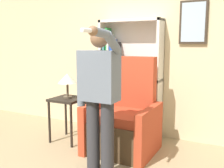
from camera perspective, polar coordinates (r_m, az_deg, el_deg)
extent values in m
cube|color=beige|center=(4.28, 5.91, 7.70)|extent=(8.00, 0.06, 2.80)
cube|color=#33281E|center=(4.01, 17.29, 12.71)|extent=(0.39, 0.04, 0.61)
cube|color=#9EB2C6|center=(3.99, 17.24, 12.73)|extent=(0.33, 0.01, 0.55)
cube|color=silver|center=(4.39, -1.84, 1.54)|extent=(0.04, 0.28, 1.85)
cube|color=silver|center=(4.01, 10.28, 0.72)|extent=(0.04, 0.28, 1.85)
cube|color=silver|center=(4.30, 4.66, 1.36)|extent=(1.00, 0.01, 1.85)
cube|color=silver|center=(4.39, 3.82, -10.62)|extent=(1.00, 0.28, 0.04)
cube|color=silver|center=(4.18, 3.95, 1.15)|extent=(1.00, 0.28, 0.04)
cube|color=silver|center=(4.16, 4.08, 13.60)|extent=(1.00, 0.28, 0.04)
cube|color=red|center=(4.47, -1.20, -5.45)|extent=(0.05, 0.22, 0.68)
cube|color=white|center=(4.45, -0.52, -6.15)|extent=(0.05, 0.19, 0.58)
cube|color=orange|center=(4.43, 0.01, -6.05)|extent=(0.03, 0.20, 0.61)
cube|color=#BC4C56|center=(4.41, 0.39, -5.77)|extent=(0.03, 0.16, 0.66)
cube|color=#238438|center=(4.40, 0.84, -6.51)|extent=(0.04, 0.17, 0.55)
cube|color=#5B99A8|center=(4.36, 1.53, -5.81)|extent=(0.06, 0.20, 0.68)
cube|color=#337070|center=(4.34, -1.29, 5.67)|extent=(0.04, 0.21, 0.60)
cube|color=#238438|center=(4.31, -0.83, 6.90)|extent=(0.03, 0.16, 0.78)
cube|color=white|center=(4.30, -0.40, 6.22)|extent=(0.03, 0.19, 0.68)
cube|color=#1E47B2|center=(4.28, 0.24, 5.68)|extent=(0.05, 0.18, 0.60)
cube|color=black|center=(4.25, 1.03, 5.36)|extent=(0.05, 0.21, 0.56)
cube|color=#4C3823|center=(3.67, 2.14, -11.20)|extent=(0.69, 0.74, 0.45)
cube|color=#B23D23|center=(3.54, 1.88, -7.07)|extent=(0.65, 0.62, 0.12)
cube|color=#B23D23|center=(3.82, 4.31, -2.06)|extent=(0.69, 0.16, 1.07)
cube|color=#B23D23|center=(3.81, -3.32, -8.73)|extent=(0.10, 0.82, 0.67)
cube|color=#B23D23|center=(3.49, 8.14, -10.46)|extent=(0.10, 0.82, 0.67)
cylinder|color=#2D2D33|center=(3.07, -4.11, -11.27)|extent=(0.15, 0.15, 0.86)
cylinder|color=#2D2D33|center=(2.98, -1.03, -11.85)|extent=(0.15, 0.15, 0.86)
cube|color=slate|center=(2.85, -2.69, 1.77)|extent=(0.41, 0.24, 0.55)
sphere|color=brown|center=(2.83, -2.75, 9.88)|extent=(0.20, 0.20, 0.20)
cylinder|color=slate|center=(2.99, -6.83, 1.22)|extent=(0.09, 0.09, 0.63)
cylinder|color=slate|center=(2.63, 0.15, 8.92)|extent=(0.09, 0.28, 0.23)
cylinder|color=slate|center=(2.41, -2.55, 11.10)|extent=(0.08, 0.27, 0.10)
sphere|color=brown|center=(2.30, -4.19, 11.48)|extent=(0.09, 0.09, 0.09)
cylinder|color=white|center=(2.22, -5.49, 11.56)|extent=(0.04, 0.15, 0.04)
cube|color=black|center=(4.00, -9.60, -3.27)|extent=(0.46, 0.46, 0.04)
cylinder|color=black|center=(4.06, -13.47, -8.09)|extent=(0.04, 0.04, 0.63)
cylinder|color=black|center=(3.82, -8.86, -9.04)|extent=(0.04, 0.04, 0.63)
cylinder|color=black|center=(4.36, -10.02, -6.81)|extent=(0.04, 0.04, 0.63)
cylinder|color=black|center=(4.13, -5.55, -7.58)|extent=(0.04, 0.04, 0.63)
cylinder|color=#4C4233|center=(4.00, -9.61, -2.84)|extent=(0.13, 0.13, 0.02)
cylinder|color=#4C4233|center=(3.98, -9.65, -1.24)|extent=(0.03, 0.03, 0.20)
cone|color=beige|center=(3.95, -9.71, 1.21)|extent=(0.28, 0.28, 0.14)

